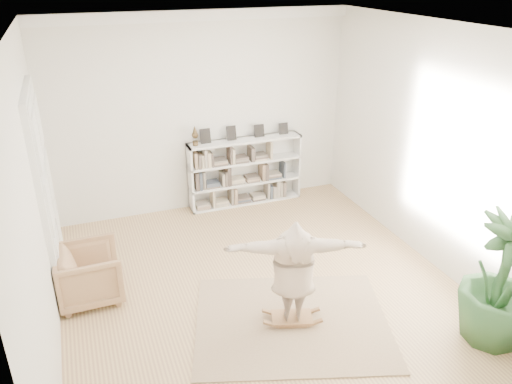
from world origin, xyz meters
TOP-DOWN VIEW (x-y plane):
  - floor at (0.00, 0.00)m, footprint 6.00×6.00m
  - room_shell at (0.00, 2.94)m, footprint 6.00×6.00m
  - doors at (-2.70, 1.30)m, footprint 0.09×1.78m
  - bookshelf at (0.74, 2.82)m, footprint 2.20×0.35m
  - armchair at (-2.30, 0.65)m, footprint 0.87×0.85m
  - rug at (0.10, -0.83)m, footprint 2.99×2.67m
  - rocker_board at (0.10, -0.83)m, footprint 0.60×0.46m
  - person at (0.10, -0.83)m, footprint 1.80×0.98m
  - houseplant at (2.30, -1.96)m, footprint 1.22×1.22m

SIDE VIEW (x-z plane):
  - floor at x=0.00m, z-range 0.00..0.00m
  - rug at x=0.10m, z-range 0.00..0.02m
  - rocker_board at x=0.10m, z-range 0.01..0.13m
  - armchair at x=-2.30m, z-range 0.00..0.78m
  - bookshelf at x=0.74m, z-range -0.18..1.46m
  - person at x=0.10m, z-range 0.13..1.54m
  - houseplant at x=2.30m, z-range 0.00..1.68m
  - doors at x=-2.70m, z-range -0.06..2.86m
  - room_shell at x=0.00m, z-range 0.51..6.51m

